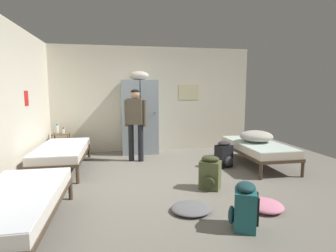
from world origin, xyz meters
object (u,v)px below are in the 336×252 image
Objects in this scene: bed_left_rear at (62,151)px; clothes_pile_grey at (191,208)px; bedding_heap at (256,136)px; backpack_olive at (210,173)px; lotion_bottle at (63,131)px; locker_bank at (140,115)px; bed_left_front at (14,202)px; backpack_black at (224,155)px; person_traveler at (136,118)px; shelf_unit at (61,142)px; clothes_pile_pink at (265,205)px; water_bottle at (57,129)px; bed_right at (257,147)px; backpack_teal at (244,207)px.

bed_left_rear is 3.12m from clothes_pile_grey.
bedding_heap is 1.28× the size of backpack_olive.
lotion_bottle is 3.86m from backpack_olive.
bedding_heap is at bearing -31.81° from locker_bank.
locker_bank is at bearing 65.98° from bed_left_front.
person_traveler is at bearing 155.58° from backpack_black.
bed_left_rear is 1.67m from person_traveler.
lotion_bottle reaches higher than shelf_unit.
bed_left_rear is 3.02m from backpack_olive.
backpack_black is (3.47, -1.50, -0.37)m from lotion_bottle.
shelf_unit reaches higher than clothes_pile_grey.
person_traveler reaches higher than bed_left_rear.
clothes_pile_pink reaches higher than clothes_pile_grey.
backpack_black is at bearing -6.83° from bed_left_rear.
bed_left_front is 8.27× the size of water_bottle.
bedding_heap reaches higher than backpack_black.
bedding_heap is at bearing 40.41° from backpack_olive.
lotion_bottle is 4.83m from clothes_pile_pink.
bed_left_rear is 2.70× the size of bedding_heap.
clothes_pile_pink is at bearing -46.62° from water_bottle.
bed_left_front and bed_right have the same top height.
bed_left_front is 3.53× the size of clothes_pile_grey.
clothes_pile_grey is (0.41, -3.50, -0.93)m from locker_bank.
backpack_teal reaches higher than bed_left_rear.
backpack_black is at bearing -24.42° from person_traveler.
locker_bank is 0.78m from person_traveler.
bed_left_rear is 8.27× the size of water_bottle.
bed_right is 4.06m from bed_left_rear.
clothes_pile_grey is (0.56, -2.73, -0.94)m from person_traveler.
water_bottle reaches higher than backpack_black.
person_traveler is at bearing 164.25° from bedding_heap.
shelf_unit is 0.30× the size of bed_left_rear.
bedding_heap reaches higher than shelf_unit.
clothes_pile_pink is at bearing 2.04° from bed_left_front.
person_traveler reaches higher than lotion_bottle.
backpack_black is at bearing -44.00° from locker_bank.
water_bottle is 4.27m from clothes_pile_grey.
backpack_olive is at bearing -44.08° from lotion_bottle.
backpack_olive is 0.93m from clothes_pile_grey.
shelf_unit is 1.06× the size of clothes_pile_grey.
shelf_unit is at bearing 123.78° from clothes_pile_grey.
water_bottle is 0.43× the size of clothes_pile_grey.
bedding_heap is 4.63m from water_bottle.
water_bottle is (-0.33, 1.17, 0.29)m from bed_left_rear.
bed_left_rear is 3.82m from backpack_teal.
locker_bank is 4.18m from backpack_teal.
bed_left_rear is 3.92m from clothes_pile_pink.
person_traveler is 2.09m from backpack_black.
backpack_olive reaches higher than clothes_pile_grey.
person_traveler reaches higher than bedding_heap.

